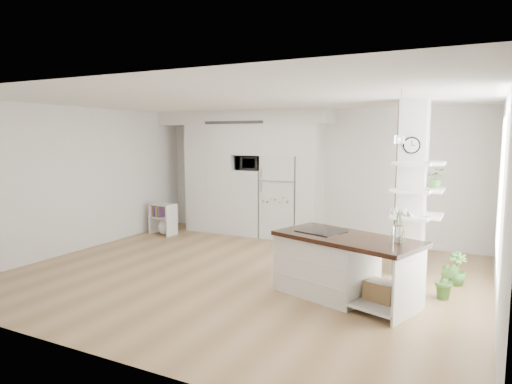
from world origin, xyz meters
TOP-DOWN VIEW (x-y plane):
  - floor at (0.00, 0.00)m, footprint 7.00×6.00m
  - room at (0.00, 0.00)m, footprint 7.04×6.04m
  - cabinet_wall at (-1.45, 2.67)m, footprint 4.00×0.71m
  - refrigerator at (-0.53, 2.68)m, footprint 0.78×0.69m
  - column at (2.38, 1.13)m, footprint 0.69×0.90m
  - window at (3.48, 0.30)m, footprint 0.00×2.40m
  - pendant_light at (1.70, 0.15)m, footprint 0.12×0.12m
  - kitchen_island at (1.53, -0.26)m, footprint 2.08×1.44m
  - bookshelf at (-2.97, 1.77)m, footprint 0.61×0.40m
  - floor_plant_a at (2.91, 0.27)m, footprint 0.31×0.26m
  - floor_plant_b at (3.00, 0.98)m, footprint 0.33×0.33m
  - microwave at (-1.27, 2.62)m, footprint 0.54×0.37m
  - shelf_plant at (2.63, 1.30)m, footprint 0.27×0.23m
  - decor_bowl at (2.30, 0.90)m, footprint 0.22×0.22m

SIDE VIEW (x-z plane):
  - floor at x=0.00m, z-range -0.01..0.01m
  - floor_plant_b at x=3.00m, z-range 0.00..0.48m
  - floor_plant_a at x=2.91m, z-range 0.00..0.51m
  - bookshelf at x=-2.97m, z-range -0.04..0.64m
  - kitchen_island at x=1.53m, z-range -0.26..1.16m
  - refrigerator at x=-0.53m, z-range 0.00..1.75m
  - decor_bowl at x=2.30m, z-range 0.98..1.03m
  - column at x=2.38m, z-range 0.00..2.70m
  - window at x=3.48m, z-range 0.30..2.70m
  - cabinet_wall at x=-1.45m, z-range 0.16..2.86m
  - shelf_plant at x=2.63m, z-range 1.38..1.67m
  - microwave at x=-1.27m, z-range 1.42..1.72m
  - room at x=0.00m, z-range 0.50..3.22m
  - pendant_light at x=1.70m, z-range 2.07..2.17m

